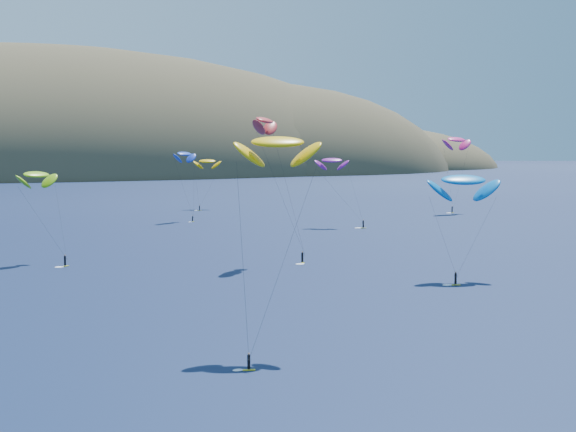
# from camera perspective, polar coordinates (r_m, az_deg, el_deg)

# --- Properties ---
(ground) EXTENTS (2800.00, 2800.00, 0.00)m
(ground) POSITION_cam_1_polar(r_m,az_deg,el_deg) (71.81, 19.77, -12.80)
(ground) COLOR black
(ground) RESTS_ON ground
(island) EXTENTS (730.00, 300.00, 210.00)m
(island) POSITION_cam_1_polar(r_m,az_deg,el_deg) (619.21, -14.81, 2.00)
(island) COLOR #3D3526
(island) RESTS_ON ground
(kitesurfer_2) EXTENTS (12.45, 13.29, 24.44)m
(kitesurfer_2) POSITION_cam_1_polar(r_m,az_deg,el_deg) (87.02, -0.75, 5.27)
(kitesurfer_2) COLOR gold
(kitesurfer_2) RESTS_ON ground
(kitesurfer_3) EXTENTS (9.10, 13.04, 18.41)m
(kitesurfer_3) POSITION_cam_1_polar(r_m,az_deg,el_deg) (154.54, -17.45, 2.81)
(kitesurfer_3) COLOR gold
(kitesurfer_3) RESTS_ON ground
(kitesurfer_4) EXTENTS (9.10, 9.72, 21.21)m
(kitesurfer_4) POSITION_cam_1_polar(r_m,az_deg,el_deg) (228.63, -7.38, 4.40)
(kitesurfer_4) COLOR gold
(kitesurfer_4) RESTS_ON ground
(kitesurfer_5) EXTENTS (12.58, 10.97, 19.07)m
(kitesurfer_5) POSITION_cam_1_polar(r_m,az_deg,el_deg) (133.28, 12.37, 2.52)
(kitesurfer_5) COLOR gold
(kitesurfer_5) RESTS_ON ground
(kitesurfer_6) EXTENTS (10.38, 13.02, 19.74)m
(kitesurfer_6) POSITION_cam_1_polar(r_m,az_deg,el_deg) (211.57, 3.14, 3.97)
(kitesurfer_6) COLOR gold
(kitesurfer_6) RESTS_ON ground
(kitesurfer_8) EXTENTS (12.10, 7.52, 26.17)m
(kitesurfer_8) POSITION_cam_1_polar(r_m,az_deg,el_deg) (260.06, 11.89, 5.34)
(kitesurfer_8) COLOR gold
(kitesurfer_8) RESTS_ON ground
(kitesurfer_9) EXTENTS (10.60, 10.04, 28.43)m
(kitesurfer_9) POSITION_cam_1_polar(r_m,az_deg,el_deg) (146.92, -1.66, 6.79)
(kitesurfer_9) COLOR gold
(kitesurfer_9) RESTS_ON ground
(kitesurfer_11) EXTENTS (10.68, 11.67, 18.30)m
(kitesurfer_11) POSITION_cam_1_polar(r_m,az_deg,el_deg) (270.58, -5.77, 3.90)
(kitesurfer_11) COLOR gold
(kitesurfer_11) RESTS_ON ground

